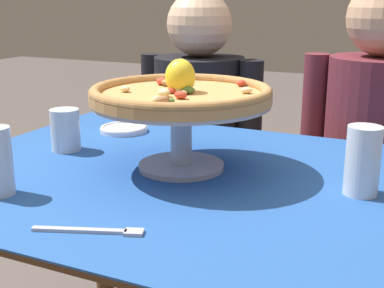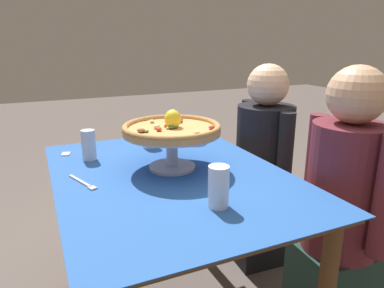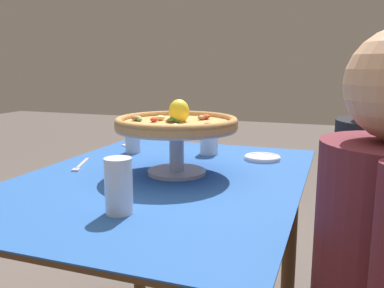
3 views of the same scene
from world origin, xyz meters
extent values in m
cylinder|color=brown|center=(-0.52, 0.37, 0.37)|extent=(0.06, 0.06, 0.74)
cube|color=brown|center=(0.00, 0.00, 0.75)|extent=(1.17, 0.85, 0.02)
cube|color=#23519E|center=(0.00, 0.00, 0.76)|extent=(1.21, 0.89, 0.00)
cylinder|color=#B7B7C1|center=(-0.05, 0.03, 0.77)|extent=(0.20, 0.20, 0.01)
cylinder|color=#B7B7C1|center=(-0.05, 0.03, 0.85)|extent=(0.05, 0.05, 0.14)
cylinder|color=#B7B7C1|center=(-0.05, 0.03, 0.92)|extent=(0.40, 0.40, 0.01)
cylinder|color=tan|center=(-0.05, 0.03, 0.93)|extent=(0.40, 0.40, 0.02)
torus|color=#AF7D47|center=(-0.05, 0.03, 0.95)|extent=(0.40, 0.40, 0.02)
ellipsoid|color=#C63D28|center=(-0.14, 0.10, 0.95)|extent=(0.04, 0.04, 0.02)
ellipsoid|color=beige|center=(0.08, 0.08, 0.95)|extent=(0.03, 0.02, 0.01)
ellipsoid|color=tan|center=(-0.06, 0.02, 0.95)|extent=(0.04, 0.04, 0.02)
ellipsoid|color=#4C7533|center=(-0.03, 0.04, 0.95)|extent=(0.02, 0.02, 0.01)
ellipsoid|color=beige|center=(-0.04, -0.10, 0.95)|extent=(0.03, 0.04, 0.02)
ellipsoid|color=#C63D28|center=(0.04, 0.17, 0.95)|extent=(0.02, 0.03, 0.01)
ellipsoid|color=#4C7533|center=(-0.03, 0.02, 0.95)|extent=(0.04, 0.04, 0.02)
ellipsoid|color=#996B42|center=(-0.03, -0.11, 0.95)|extent=(0.04, 0.04, 0.02)
ellipsoid|color=#C63D28|center=(-0.07, 0.01, 0.95)|extent=(0.03, 0.03, 0.01)
ellipsoid|color=#4C7533|center=(-0.02, -0.09, 0.95)|extent=(0.02, 0.02, 0.01)
ellipsoid|color=beige|center=(-0.17, -0.02, 0.95)|extent=(0.03, 0.03, 0.01)
ellipsoid|color=beige|center=(-0.06, -0.03, 0.95)|extent=(0.04, 0.04, 0.02)
ellipsoid|color=#C63D28|center=(-0.02, -0.04, 0.95)|extent=(0.03, 0.03, 0.02)
ellipsoid|color=#996B42|center=(-0.12, 0.09, 0.95)|extent=(0.03, 0.03, 0.02)
ellipsoid|color=tan|center=(-0.03, 0.01, 0.95)|extent=(0.02, 0.02, 0.01)
ellipsoid|color=yellow|center=(-0.06, 0.04, 0.97)|extent=(0.09, 0.09, 0.08)
cylinder|color=silver|center=(-0.39, 0.04, 0.82)|extent=(0.07, 0.07, 0.11)
cylinder|color=silver|center=(-0.39, 0.04, 0.79)|extent=(0.07, 0.07, 0.04)
cylinder|color=white|center=(0.34, 0.04, 0.83)|extent=(0.07, 0.07, 0.14)
cylinder|color=silver|center=(0.34, 0.04, 0.81)|extent=(0.06, 0.06, 0.09)
cylinder|color=white|center=(-0.36, 0.27, 0.77)|extent=(0.14, 0.14, 0.01)
torus|color=white|center=(-0.36, 0.27, 0.78)|extent=(0.14, 0.14, 0.01)
cube|color=#B7B7C1|center=(-0.06, -0.35, 0.77)|extent=(0.16, 0.07, 0.01)
cube|color=#B7B7C1|center=(0.03, -0.31, 0.77)|extent=(0.04, 0.03, 0.01)
cube|color=black|center=(-0.30, 0.68, 0.22)|extent=(0.30, 0.34, 0.44)
cylinder|color=black|center=(-0.30, 0.68, 0.69)|extent=(0.33, 0.33, 0.50)
sphere|color=beige|center=(-0.30, 0.68, 1.05)|extent=(0.22, 0.22, 0.22)
cylinder|color=black|center=(-0.50, 0.69, 0.73)|extent=(0.08, 0.08, 0.43)
cylinder|color=black|center=(-0.11, 0.67, 0.73)|extent=(0.08, 0.08, 0.43)
cube|color=#1E3833|center=(0.30, 0.65, 0.21)|extent=(0.30, 0.34, 0.43)
cylinder|color=maroon|center=(0.30, 0.65, 0.70)|extent=(0.32, 0.32, 0.55)
cylinder|color=maroon|center=(0.11, 0.66, 0.74)|extent=(0.08, 0.08, 0.46)
camera|label=1|loc=(0.46, -1.00, 1.15)|focal=49.23mm
camera|label=2|loc=(1.26, -0.47, 1.29)|focal=33.11mm
camera|label=3|loc=(1.18, 0.53, 1.12)|focal=38.21mm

